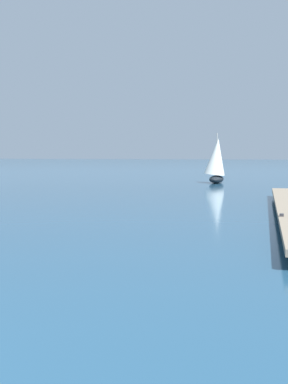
# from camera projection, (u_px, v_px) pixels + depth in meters

# --- Properties ---
(distant_sailboat) EXTENTS (1.94, 3.29, 3.97)m
(distant_sailboat) POSITION_uv_depth(u_px,v_px,m) (216.00, 161.00, 40.20)
(distant_sailboat) COLOR black
(distant_sailboat) RESTS_ON ground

